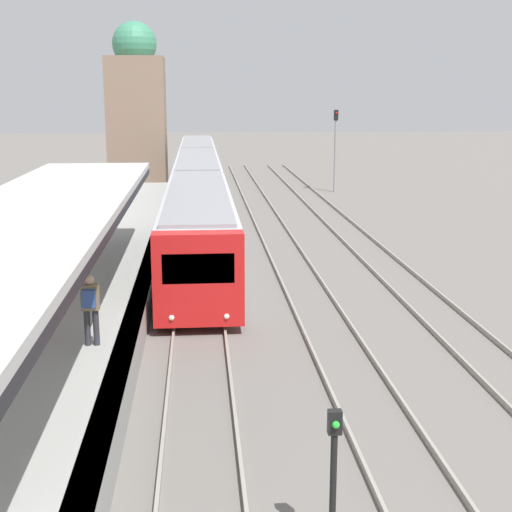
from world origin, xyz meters
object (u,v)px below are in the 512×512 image
train_near (198,180)px  signal_post_near (334,464)px  person_on_platform (90,304)px  signal_mast_far (335,141)px

train_near → signal_post_near: 32.20m
person_on_platform → train_near: size_ratio=0.04×
train_near → signal_mast_far: 11.62m
person_on_platform → signal_mast_far: signal_mast_far is taller
person_on_platform → signal_post_near: 7.84m
person_on_platform → train_near: (2.45, 25.67, -0.24)m
person_on_platform → train_near: 25.79m
train_near → signal_post_near: size_ratio=20.99×
train_near → signal_mast_far: bearing=35.6°
person_on_platform → signal_mast_far: bearing=70.0°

